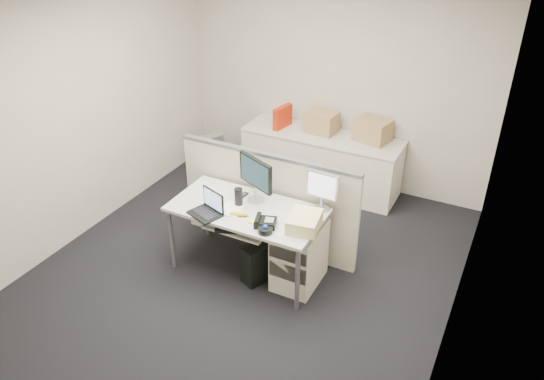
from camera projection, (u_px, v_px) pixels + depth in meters
The scene contains 28 objects.
floor at pixel (248, 268), 5.51m from camera, with size 4.00×4.50×0.01m, color black.
wall_back at pixel (334, 80), 6.56m from camera, with size 4.00×0.02×2.70m, color #B9AFA0.
wall_front at pixel (56, 301), 3.09m from camera, with size 4.00×0.02×2.70m, color #B9AFA0.
wall_left at pixel (81, 114), 5.61m from camera, with size 0.02×4.50×2.70m, color #B9AFA0.
wall_right at pixel (473, 203), 4.04m from camera, with size 0.02×4.50×2.70m, color #B9AFA0.
desk at pixel (247, 214), 5.17m from camera, with size 1.50×0.75×0.73m.
keyboard_tray at pixel (238, 227), 5.06m from camera, with size 0.62×0.32×0.02m, color #B7B5AA.
drawer_pedestal at pixel (299, 255), 5.16m from camera, with size 0.40×0.55×0.65m, color beige.
cubicle_partition at pixel (268, 203), 5.57m from camera, with size 2.00×0.06×1.10m, color beige.
back_counter at pixel (321, 162), 6.81m from camera, with size 2.00×0.60×0.72m, color beige.
monitor_main at pixel (256, 180), 5.16m from camera, with size 0.46×0.18×0.46m, color black.
monitor_small at pixel (322, 191), 5.03m from camera, with size 0.32×0.16×0.39m, color #B7B7BC.
laptop at pixel (204, 205), 4.98m from camera, with size 0.30×0.22×0.22m, color black.
trackball at pixel (265, 230), 4.77m from camera, with size 0.13×0.13×0.05m, color black.
desk_phone at pixel (266, 223), 4.87m from camera, with size 0.20×0.16×0.06m, color black.
paper_stack at pixel (232, 209), 5.12m from camera, with size 0.20×0.26×0.01m, color white.
sticky_pad at pixel (254, 222), 4.93m from camera, with size 0.08×0.08×0.01m, color yellow.
travel_mug at pixel (239, 198), 5.15m from camera, with size 0.08×0.08×0.17m, color black.
banana at pixel (239, 214), 5.01m from camera, with size 0.19×0.05×0.04m, color gold.
cellphone at pixel (243, 195), 5.35m from camera, with size 0.06×0.11×0.01m, color black.
manila_folders at pixel (304, 222), 4.82m from camera, with size 0.27×0.35×0.13m, color #F5E492.
keyboard at pixel (240, 228), 4.99m from camera, with size 0.46×0.17×0.03m, color black.
pc_tower_desk at pixel (263, 260), 5.28m from camera, with size 0.18×0.44×0.41m, color black.
pc_tower_spare_dark at pixel (214, 160), 7.23m from camera, with size 0.17×0.42×0.39m, color black.
pc_tower_spare_silver at pixel (208, 150), 7.46m from camera, with size 0.18×0.44×0.41m, color #B7B7BC.
cardboard_box_left at pixel (321, 123), 6.64m from camera, with size 0.38×0.29×0.29m, color #9D784E.
cardboard_box_right at pixel (372, 131), 6.42m from camera, with size 0.40×0.31×0.29m, color #9D784E.
red_binder at pixel (283, 118), 6.77m from camera, with size 0.08×0.32×0.30m, color #B42207.
Camera 1 is at (2.19, -3.77, 3.46)m, focal length 35.00 mm.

